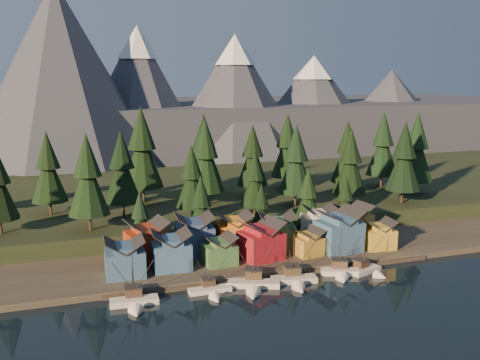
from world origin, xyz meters
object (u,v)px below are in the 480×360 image
object	(u,v)px
boat_2	(254,279)
house_front_1	(171,249)
house_back_0	(147,240)
boat_0	(134,296)
boat_5	(369,265)
boat_1	(211,286)
house_front_0	(125,256)
boat_3	(295,274)
house_back_1	(194,234)
boat_4	(341,266)

from	to	relation	value
boat_2	house_front_1	size ratio (longest dim) A/B	1.40
boat_2	house_back_0	size ratio (longest dim) A/B	1.18
boat_0	house_front_1	xyz separation A→B (m)	(10.66, 15.16, 3.95)
boat_5	boat_1	bearing A→B (deg)	159.95
boat_0	house_front_0	world-z (taller)	boat_0
boat_3	house_back_1	bearing A→B (deg)	136.61
house_front_0	house_back_1	world-z (taller)	house_back_1
boat_4	house_front_0	distance (m)	49.69
house_front_1	house_back_0	xyz separation A→B (m)	(-4.54, 7.03, 0.59)
boat_4	boat_2	bearing A→B (deg)	-156.98
house_back_1	boat_4	bearing A→B (deg)	-31.92
boat_4	boat_5	bearing A→B (deg)	13.77
boat_5	house_back_0	size ratio (longest dim) A/B	1.00
house_front_0	boat_4	bearing A→B (deg)	-12.56
boat_0	boat_4	distance (m)	47.91
boat_4	house_front_0	world-z (taller)	boat_4
house_front_0	house_back_1	distance (m)	20.66
boat_1	boat_2	world-z (taller)	boat_2
boat_4	house_back_1	size ratio (longest dim) A/B	1.17
boat_4	house_front_0	size ratio (longest dim) A/B	1.35
boat_3	house_back_0	world-z (taller)	house_back_0
boat_4	house_back_1	xyz separation A→B (m)	(-29.62, 21.67, 4.46)
boat_3	house_front_1	xyz separation A→B (m)	(-25.08, 14.73, 3.86)
boat_2	boat_4	size ratio (longest dim) A/B	1.06
boat_0	house_back_0	xyz separation A→B (m)	(6.11, 22.19, 4.54)
boat_2	boat_5	world-z (taller)	boat_2
boat_3	boat_5	bearing A→B (deg)	10.36
boat_1	boat_5	size ratio (longest dim) A/B	0.96
boat_2	house_back_1	xyz separation A→B (m)	(-7.69, 22.46, 4.56)
boat_2	house_back_0	world-z (taller)	house_back_0
boat_1	boat_5	world-z (taller)	boat_5
boat_0	boat_3	bearing A→B (deg)	4.22
boat_1	boat_2	xyz separation A→B (m)	(9.54, -0.23, 0.54)
boat_2	boat_3	bearing A→B (deg)	17.91
boat_5	house_back_0	world-z (taller)	house_back_0
house_front_1	house_back_0	world-z (taller)	house_back_0
boat_4	boat_5	xyz separation A→B (m)	(6.95, -0.88, -0.30)
boat_3	boat_4	size ratio (longest dim) A/B	1.04
boat_3	boat_4	distance (m)	12.21
house_back_0	house_front_1	bearing A→B (deg)	-67.19
house_back_0	boat_4	bearing A→B (deg)	-36.23
boat_1	house_front_0	xyz separation A→B (m)	(-16.54, 12.84, 4.26)
boat_0	boat_3	world-z (taller)	boat_3
boat_5	house_back_0	xyz separation A→B (m)	(-48.72, 21.39, 4.72)
house_back_0	boat_1	bearing A→B (deg)	-74.01
boat_1	boat_3	bearing A→B (deg)	-2.10
boat_4	house_back_1	distance (m)	36.97
boat_1	house_back_1	xyz separation A→B (m)	(1.84, 22.22, 5.10)
boat_5	house_front_0	bearing A→B (deg)	146.97
house_front_1	house_front_0	bearing A→B (deg)	-171.50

